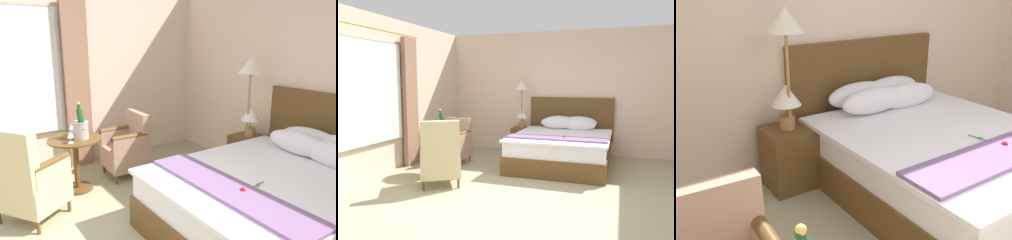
% 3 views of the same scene
% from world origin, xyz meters
% --- Properties ---
extents(wall_headboard_side, '(5.58, 0.12, 2.76)m').
position_xyz_m(wall_headboard_side, '(0.00, 3.31, 1.38)').
color(wall_headboard_side, beige).
rests_on(wall_headboard_side, ground).
extents(bed, '(1.84, 2.26, 1.27)m').
position_xyz_m(bed, '(0.16, 2.18, 0.36)').
color(bed, brown).
rests_on(bed, ground).
extents(nightstand, '(0.46, 0.42, 0.58)m').
position_xyz_m(nightstand, '(-0.90, 2.94, 0.29)').
color(nightstand, brown).
rests_on(nightstand, ground).
extents(bedside_lamp, '(0.27, 0.27, 0.41)m').
position_xyz_m(bedside_lamp, '(-0.90, 2.94, 0.86)').
color(bedside_lamp, '#9D7345').
rests_on(bedside_lamp, nightstand).
extents(floor_lamp_brass, '(0.32, 0.32, 1.65)m').
position_xyz_m(floor_lamp_brass, '(-0.90, 2.88, 1.37)').
color(floor_lamp_brass, '#A37F48').
rests_on(floor_lamp_brass, ground).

